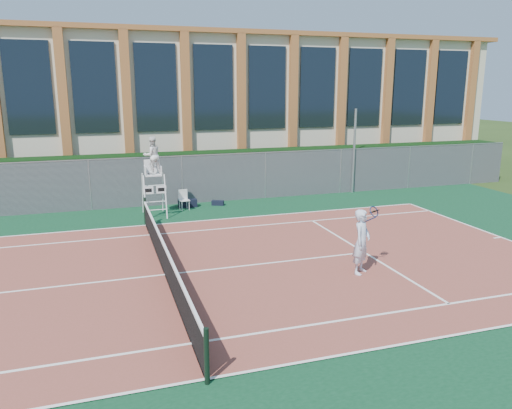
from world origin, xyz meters
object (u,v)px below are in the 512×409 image
object	(u,v)px
plastic_chair	(184,198)
umpire_chair	(152,158)
tennis_player	(362,242)
steel_pole	(354,151)

from	to	relation	value
plastic_chair	umpire_chair	bearing A→B (deg)	-154.26
plastic_chair	tennis_player	world-z (taller)	tennis_player
plastic_chair	tennis_player	xyz separation A→B (m)	(3.51, -9.26, 0.45)
steel_pole	umpire_chair	bearing A→B (deg)	-170.73
steel_pole	plastic_chair	xyz separation A→B (m)	(-8.81, -1.01, -1.58)
umpire_chair	tennis_player	bearing A→B (deg)	-60.65
umpire_chair	tennis_player	xyz separation A→B (m)	(4.84, -8.61, -1.46)
steel_pole	umpire_chair	size ratio (longest dim) A/B	1.26
steel_pole	umpire_chair	xyz separation A→B (m)	(-10.14, -1.66, 0.32)
umpire_chair	tennis_player	distance (m)	9.99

